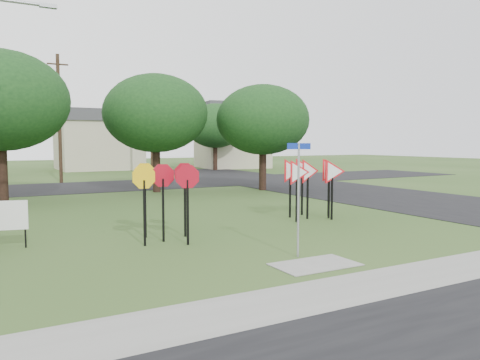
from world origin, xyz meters
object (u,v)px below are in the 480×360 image
yield_sign_cluster (313,174)px  street_name_sign (298,192)px  stop_sign_cluster (165,183)px  info_board (7,217)px

yield_sign_cluster → street_name_sign: bearing=-130.9°
stop_sign_cluster → info_board: size_ratio=1.72×
yield_sign_cluster → info_board: 10.50m
yield_sign_cluster → info_board: bearing=-178.8°
yield_sign_cluster → info_board: size_ratio=2.22×
street_name_sign → yield_sign_cluster: 6.19m
yield_sign_cluster → info_board: yield_sign_cluster is taller
stop_sign_cluster → yield_sign_cluster: (6.35, 1.27, -0.00)m
stop_sign_cluster → street_name_sign: bearing=-56.0°
street_name_sign → info_board: (-6.41, 4.46, -0.77)m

